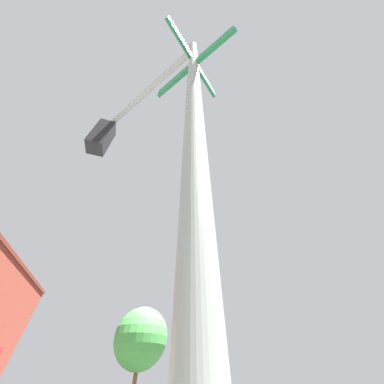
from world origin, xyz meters
The scene contains 2 objects.
traffic_signal_near centered at (-6.39, -6.09, 3.84)m, with size 2.31×1.86×5.45m.
street_tree centered at (8.01, -7.65, 3.47)m, with size 3.37×3.37×5.16m.
Camera 1 is at (-7.65, -6.52, 1.41)m, focal length 17.76 mm.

